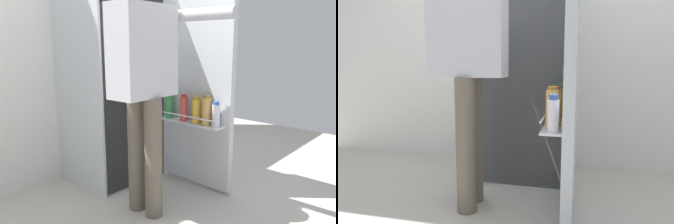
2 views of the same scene
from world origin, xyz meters
The scene contains 4 objects.
ground_plane centered at (0.00, 0.00, 0.00)m, with size 5.56×5.56×0.00m, color #B7B2A8.
kitchen_wall centered at (0.00, 0.94, 1.27)m, with size 4.40×0.10×2.53m, color silver.
refrigerator centered at (0.03, 0.51, 0.89)m, with size 0.73×1.30×1.78m.
person centered at (-0.24, -0.10, 1.00)m, with size 0.57×0.76×1.66m.
Camera 2 is at (0.43, -1.91, 0.90)m, focal length 33.43 mm.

